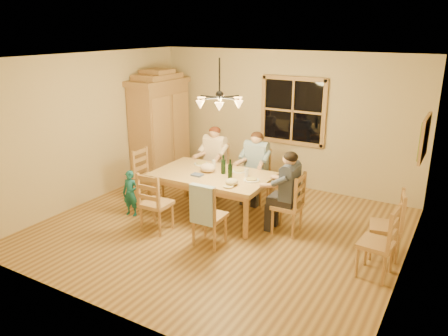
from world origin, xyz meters
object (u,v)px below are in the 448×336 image
Objects in this scene: chair_end_left at (150,185)px; wine_bottle_a at (223,164)px; adult_woman at (215,152)px; chair_spare_back at (384,236)px; chair_end_right at (287,214)px; adult_slate_man at (289,182)px; adult_plaid_man at (256,158)px; dining_table at (212,179)px; chair_near_right at (210,225)px; wine_bottle_b at (230,169)px; chandelier at (220,101)px; chair_near_left at (157,212)px; chair_far_right at (255,186)px; armoire at (160,129)px; chair_far_left at (215,179)px; child at (130,193)px; chair_spare_front at (375,254)px.

wine_bottle_a is at bearing 93.42° from chair_end_left.
adult_woman is 3.51m from chair_spare_back.
chair_end_right is 0.54m from adult_slate_man.
adult_plaid_man is at bearing -180.00° from adult_woman.
chair_near_right is (0.51, -0.91, -0.36)m from dining_table.
adult_slate_man is at bearing 6.20° from wine_bottle_b.
chandelier reaches higher than chair_near_left.
chair_far_right is 1.00× the size of chair_spare_back.
adult_plaid_man is (0.87, 0.02, 0.00)m from adult_woman.
armoire reaches higher than dining_table.
chair_far_right is (0.87, 0.02, 0.00)m from chair_far_left.
armoire is at bearing 146.54° from chandelier.
child is at bearing 87.61° from chair_spare_back.
chair_spare_front is (1.48, -0.60, 0.00)m from chair_end_right.
adult_woman is at bearing 62.57° from chair_spare_back.
chair_near_right is 1.13× the size of adult_slate_man.
armoire is at bearing 69.69° from adult_slate_man.
wine_bottle_b is (0.90, -0.99, 0.08)m from adult_woman.
chandelier is at bearing 122.98° from adult_woman.
chair_spare_back is at bearing -13.61° from armoire.
adult_woman is 0.87m from adult_plaid_man.
chair_near_right is 2.51m from chair_spare_back.
adult_slate_man is 1.68m from chair_spare_front.
chair_spare_front is (3.31, 0.37, 0.00)m from chair_near_left.
wine_bottle_b reaches higher than chair_end_left.
armoire is 2.75m from chair_near_left.
armoire reaches higher than adult_plaid_man.
dining_table is at bearing 67.62° from adult_plaid_man.
adult_slate_man is (1.87, -0.88, 0.00)m from adult_woman.
chair_far_left reaches higher than child.
chair_end_left is 3.00× the size of wine_bottle_a.
adult_plaid_man is at bearing 46.64° from adult_slate_man.
chair_spare_front is at bearing -3.73° from chandelier.
adult_slate_man is (1.00, -0.90, 0.54)m from chair_far_right.
wine_bottle_b is at bearing -27.67° from armoire.
armoire is 2.63× the size of adult_woman.
chair_near_right is 3.00× the size of wine_bottle_b.
chair_end_left is at bearing 90.00° from chair_end_right.
chandelier reaches higher than wine_bottle_a.
wine_bottle_b is at bearing -10.64° from dining_table.
adult_slate_man is at bearing 62.05° from chair_end_right.
chair_near_left reaches higher than dining_table.
chair_far_left is 1.00× the size of chair_near_right.
adult_woman is at bearing 129.35° from wine_bottle_a.
armoire reaches higher than chair_far_left.
chair_far_right is 1.00× the size of chair_spare_front.
dining_table is (2.03, -1.20, -0.39)m from armoire.
chair_far_right is at bearing 38.36° from child.
chair_far_left is at bearing 58.65° from child.
wine_bottle_a reaches higher than chair_end_left.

